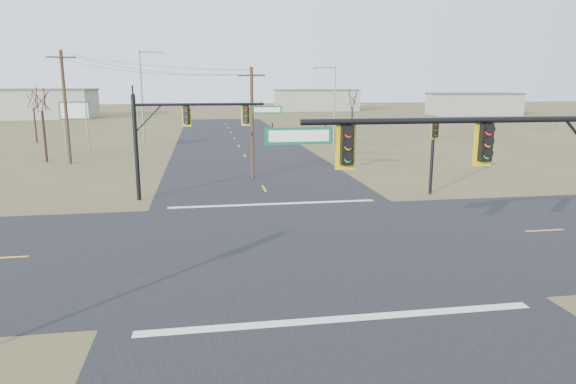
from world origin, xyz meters
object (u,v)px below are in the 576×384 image
object	(u,v)px
highway_sign	(75,117)
streetlight_c	(144,92)
mast_arm_near	(487,161)
streetlight_a	(333,104)
pedestal_signal_ne	(434,140)
bare_tree_c	(353,99)
utility_pole_far	(65,106)
mast_arm_far	(191,123)
bare_tree_a	(41,99)
bare_tree_b	(33,99)
utility_pole_near	(252,121)

from	to	relation	value
highway_sign	streetlight_c	xyz separation A→B (m)	(5.64, 8.01, 2.14)
mast_arm_near	streetlight_a	bearing A→B (deg)	83.71
pedestal_signal_ne	bare_tree_c	size ratio (longest dim) A/B	0.74
streetlight_a	bare_tree_c	size ratio (longest dim) A/B	1.32
utility_pole_far	streetlight_a	distance (m)	24.55
mast_arm_far	utility_pole_far	distance (m)	19.05
streetlight_c	bare_tree_a	xyz separation A→B (m)	(-7.43, -11.98, -0.29)
streetlight_c	bare_tree_b	xyz separation A→B (m)	(-13.06, 4.45, -0.84)
mast_arm_near	pedestal_signal_ne	world-z (taller)	mast_arm_near
bare_tree_a	mast_arm_far	bearing A→B (deg)	-52.39
mast_arm_far	pedestal_signal_ne	distance (m)	14.91
mast_arm_far	streetlight_c	distance (m)	29.62
bare_tree_a	utility_pole_near	bearing A→B (deg)	-32.92
bare_tree_a	bare_tree_b	distance (m)	17.38
mast_arm_near	bare_tree_b	xyz separation A→B (m)	(-27.35, 51.42, 0.28)
pedestal_signal_ne	bare_tree_b	world-z (taller)	bare_tree_b
mast_arm_near	bare_tree_b	bearing A→B (deg)	119.28
highway_sign	bare_tree_c	size ratio (longest dim) A/B	0.80
mast_arm_far	streetlight_a	size ratio (longest dim) A/B	1.03
pedestal_signal_ne	mast_arm_far	bearing A→B (deg)	151.25
streetlight_a	bare_tree_a	world-z (taller)	streetlight_a
bare_tree_c	highway_sign	bearing A→B (deg)	-166.20
utility_pole_near	streetlight_c	distance (m)	25.30
utility_pole_far	bare_tree_a	world-z (taller)	utility_pole_far
mast_arm_far	utility_pole_far	size ratio (longest dim) A/B	0.92
mast_arm_far	streetlight_a	xyz separation A→B (m)	(13.49, 19.08, 0.28)
utility_pole_far	streetlight_a	bearing A→B (deg)	7.98
streetlight_c	highway_sign	bearing A→B (deg)	-117.93
bare_tree_c	mast_arm_near	bearing A→B (deg)	-101.82
utility_pole_far	streetlight_c	bearing A→B (deg)	69.08
pedestal_signal_ne	highway_sign	size ratio (longest dim) A/B	0.93
utility_pole_near	streetlight_c	bearing A→B (deg)	113.13
bare_tree_a	utility_pole_far	bearing A→B (deg)	-30.82
bare_tree_c	pedestal_signal_ne	bearing A→B (deg)	-96.62
streetlight_a	streetlight_c	size ratio (longest dim) A/B	0.82
bare_tree_a	bare_tree_b	xyz separation A→B (m)	(-5.63, 16.43, -0.55)
bare_tree_b	utility_pole_near	bearing A→B (deg)	-50.28
mast_arm_near	bare_tree_b	size ratio (longest dim) A/B	1.65
utility_pole_far	bare_tree_a	size ratio (longest dim) A/B	1.36
pedestal_signal_ne	mast_arm_near	bearing A→B (deg)	-134.33
mast_arm_near	utility_pole_far	bearing A→B (deg)	121.27
highway_sign	bare_tree_c	bearing A→B (deg)	10.95
utility_pole_far	highway_sign	distance (m)	5.53
mast_arm_far	bare_tree_a	size ratio (longest dim) A/B	1.25
mast_arm_far	bare_tree_c	bearing A→B (deg)	79.70
mast_arm_near	bare_tree_a	world-z (taller)	bare_tree_a
utility_pole_near	bare_tree_c	world-z (taller)	utility_pole_near
bare_tree_c	streetlight_c	bearing A→B (deg)	178.24
utility_pole_far	streetlight_c	world-z (taller)	streetlight_c
pedestal_signal_ne	streetlight_c	bearing A→B (deg)	100.33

